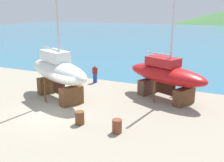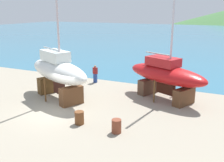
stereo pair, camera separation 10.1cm
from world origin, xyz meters
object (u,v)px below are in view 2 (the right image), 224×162
at_px(sailboat_large_starboard, 166,75).
at_px(sailboat_mid_port, 58,71).
at_px(barrel_tipped_right, 79,118).
at_px(worker, 95,74).
at_px(barrel_blue_faded, 116,126).

bearing_deg(sailboat_large_starboard, sailboat_mid_port, -131.16).
bearing_deg(barrel_tipped_right, worker, 112.57).
xyz_separation_m(barrel_tipped_right, barrel_blue_faded, (2.59, -0.10, -0.01)).
relative_size(sailboat_mid_port, barrel_tipped_right, 15.47).
bearing_deg(sailboat_large_starboard, worker, -169.23).
relative_size(sailboat_mid_port, worker, 7.47).
xyz_separation_m(sailboat_mid_port, sailboat_large_starboard, (7.73, 3.51, -0.28)).
distance_m(worker, barrel_blue_faded, 10.84).
bearing_deg(sailboat_mid_port, barrel_blue_faded, -2.93).
xyz_separation_m(sailboat_mid_port, worker, (0.43, 5.28, -1.36)).
height_order(sailboat_mid_port, barrel_tipped_right, sailboat_mid_port).
distance_m(sailboat_large_starboard, barrel_blue_faded, 7.33).
relative_size(barrel_tipped_right, barrel_blue_faded, 1.01).
height_order(sailboat_large_starboard, barrel_tipped_right, sailboat_large_starboard).
bearing_deg(sailboat_large_starboard, barrel_tipped_right, -93.20).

